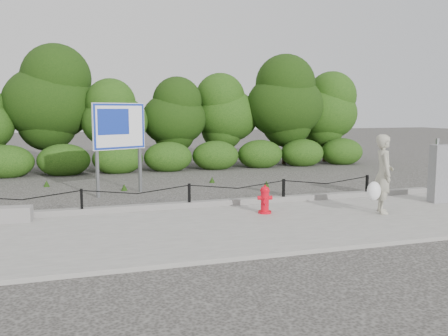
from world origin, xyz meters
name	(u,v)px	position (x,y,z in m)	size (l,w,h in m)	color
ground	(189,211)	(0.00, 0.00, 0.00)	(90.00, 90.00, 0.00)	#2D2B28
sidewalk	(212,229)	(0.00, -2.00, 0.04)	(14.00, 4.00, 0.08)	gray
curb	(189,205)	(0.00, 0.05, 0.15)	(14.00, 0.22, 0.14)	slate
chain_barrier	(189,193)	(0.00, 0.00, 0.46)	(10.06, 0.06, 0.60)	black
treeline	(155,107)	(0.71, 8.97, 2.56)	(20.32, 3.91, 4.94)	black
fire_hydrant	(265,200)	(1.52, -1.10, 0.39)	(0.37, 0.38, 0.66)	red
pedestrian	(383,175)	(4.11, -1.89, 0.97)	(0.85, 0.78, 1.82)	#A19E8A
concrete_block	(6,215)	(-4.04, -0.25, 0.24)	(1.02, 0.36, 0.33)	gray
utility_cabinet	(441,174)	(6.35, -1.24, 0.82)	(0.59, 0.43, 1.64)	gray
advertising_sign	(119,130)	(-1.38, 2.79, 1.87)	(1.52, 0.76, 2.65)	slate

